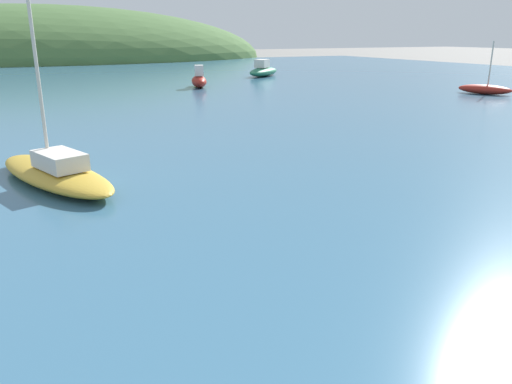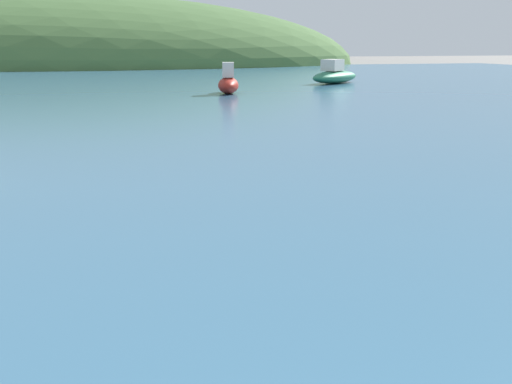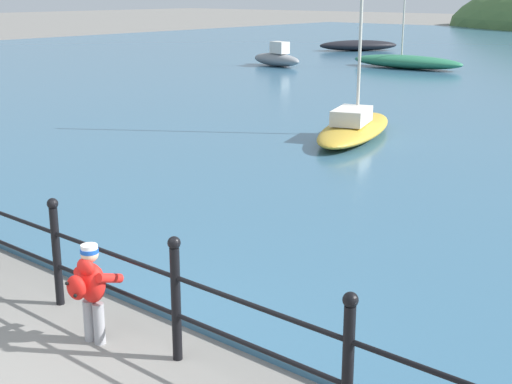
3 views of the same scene
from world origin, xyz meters
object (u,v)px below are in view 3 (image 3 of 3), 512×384
at_px(boat_far_left, 407,61).
at_px(boat_green_fishing, 277,58).
at_px(child_in_coat, 90,285).
at_px(boat_mid_harbor, 358,45).
at_px(boat_white_sailboat, 354,126).

bearing_deg(boat_far_left, boat_green_fishing, -148.97).
distance_m(child_in_coat, boat_mid_harbor, 34.72).
relative_size(child_in_coat, boat_far_left, 0.16).
xyz_separation_m(child_in_coat, boat_white_sailboat, (-3.36, 9.77, -0.25)).
bearing_deg(boat_mid_harbor, child_in_coat, -61.49).
bearing_deg(boat_green_fishing, child_in_coat, -55.01).
xyz_separation_m(boat_mid_harbor, boat_white_sailboat, (13.21, -20.74, -0.03)).
height_order(boat_mid_harbor, boat_far_left, boat_far_left).
relative_size(child_in_coat, boat_mid_harbor, 0.24).
relative_size(boat_mid_harbor, boat_green_fishing, 1.45).
xyz_separation_m(boat_green_fishing, boat_far_left, (4.81, 2.89, -0.05)).
distance_m(child_in_coat, boat_far_left, 25.84).
bearing_deg(child_in_coat, boat_green_fishing, 124.99).
distance_m(boat_mid_harbor, boat_green_fishing, 9.71).
xyz_separation_m(boat_mid_harbor, boat_far_left, (6.69, -6.63, 0.01)).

